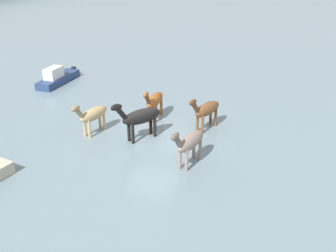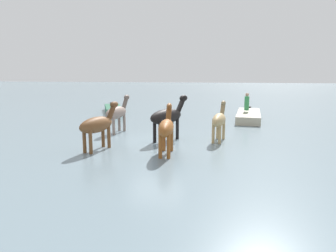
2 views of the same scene
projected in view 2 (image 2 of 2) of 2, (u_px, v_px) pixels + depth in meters
name	position (u px, v px, depth m)	size (l,w,h in m)	color
ground_plane	(156.00, 141.00, 14.17)	(177.39, 177.39, 0.00)	slate
horse_chestnut_trailing	(168.00, 116.00, 14.19)	(2.52, 1.65, 2.07)	black
horse_gray_outer	(117.00, 113.00, 16.10)	(2.51, 0.86, 1.94)	gray
horse_mid_herd	(166.00, 128.00, 11.80)	(2.44, 0.72, 1.89)	brown
horse_dark_mare	(98.00, 125.00, 12.44)	(2.46, 1.07, 1.91)	brown
horse_pinto_flank	(219.00, 120.00, 14.12)	(2.33, 0.80, 1.80)	tan
boat_skiff_near	(249.00, 117.00, 20.77)	(5.61, 1.92, 0.76)	#B7AD93
boat_motor_center	(113.00, 110.00, 24.67)	(4.48, 2.89, 0.73)	#2D6B4C
person_helmsman_aft	(247.00, 102.00, 20.78)	(0.32, 0.32, 1.19)	#338C4C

